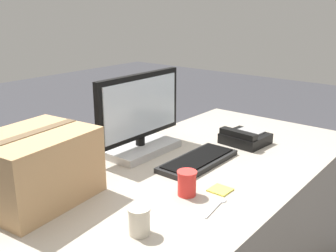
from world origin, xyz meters
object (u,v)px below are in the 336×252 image
object	(u,v)px
paper_cup_left	(139,221)
cardboard_box	(35,167)
desk_phone	(245,138)
keyboard	(198,160)
paper_cup_right	(187,183)
spoon	(219,204)
sticky_note_pad	(220,190)
monitor	(140,121)

from	to	relation	value
paper_cup_left	cardboard_box	size ratio (longest dim) A/B	0.21
desk_phone	paper_cup_left	size ratio (longest dim) A/B	2.47
keyboard	paper_cup_right	size ratio (longest dim) A/B	4.32
spoon	sticky_note_pad	world-z (taller)	sticky_note_pad
monitor	cardboard_box	xyz separation A→B (m)	(-0.58, -0.04, -0.03)
cardboard_box	sticky_note_pad	size ratio (longest dim) A/B	5.49
monitor	keyboard	world-z (taller)	monitor
spoon	sticky_note_pad	distance (m)	0.11
monitor	sticky_note_pad	distance (m)	0.54
desk_phone	sticky_note_pad	world-z (taller)	desk_phone
monitor	cardboard_box	world-z (taller)	monitor
cardboard_box	sticky_note_pad	distance (m)	0.68
monitor	spoon	size ratio (longest dim) A/B	3.17
spoon	sticky_note_pad	size ratio (longest dim) A/B	2.12
paper_cup_left	sticky_note_pad	bearing A→B (deg)	-5.52
desk_phone	cardboard_box	bearing A→B (deg)	168.44
monitor	paper_cup_left	bearing A→B (deg)	-137.51
paper_cup_right	paper_cup_left	bearing A→B (deg)	-172.48
monitor	desk_phone	bearing A→B (deg)	-38.53
paper_cup_left	sticky_note_pad	distance (m)	0.41
desk_phone	sticky_note_pad	xyz separation A→B (m)	(-0.53, -0.18, -0.03)
paper_cup_right	spoon	xyz separation A→B (m)	(0.01, -0.13, -0.05)
cardboard_box	spoon	bearing A→B (deg)	-54.64
desk_phone	paper_cup_right	size ratio (longest dim) A/B	2.34
monitor	desk_phone	distance (m)	0.54
spoon	cardboard_box	size ratio (longest dim) A/B	0.39
monitor	spoon	bearing A→B (deg)	-110.18
keyboard	cardboard_box	distance (m)	0.69
paper_cup_left	spoon	bearing A→B (deg)	-16.64
spoon	desk_phone	bearing A→B (deg)	11.92
monitor	cardboard_box	bearing A→B (deg)	-176.33
paper_cup_right	monitor	bearing A→B (deg)	63.17
desk_phone	spoon	bearing A→B (deg)	-154.37
monitor	keyboard	size ratio (longest dim) A/B	1.28
desk_phone	keyboard	bearing A→B (deg)	179.26
paper_cup_left	paper_cup_right	world-z (taller)	paper_cup_right
cardboard_box	monitor	bearing A→B (deg)	3.67
cardboard_box	paper_cup_left	bearing A→B (deg)	-81.39
keyboard	sticky_note_pad	bearing A→B (deg)	-127.01
keyboard	spoon	xyz separation A→B (m)	(-0.26, -0.27, -0.01)
keyboard	cardboard_box	world-z (taller)	cardboard_box
desk_phone	sticky_note_pad	size ratio (longest dim) A/B	2.85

